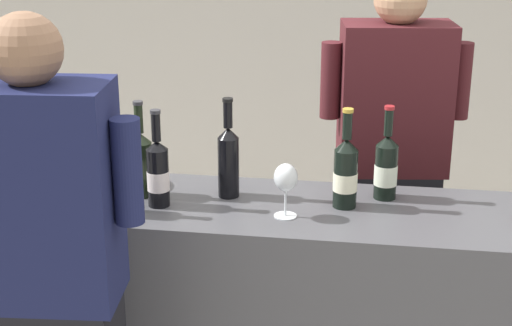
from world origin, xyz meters
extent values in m
cylinder|color=black|center=(-0.60, -0.14, 1.08)|extent=(0.08, 0.08, 0.21)
cone|color=black|center=(-0.60, -0.14, 1.20)|extent=(0.08, 0.08, 0.03)
cylinder|color=black|center=(-0.60, -0.14, 1.25)|extent=(0.03, 0.03, 0.07)
cylinder|color=#333338|center=(-0.60, -0.14, 1.29)|extent=(0.03, 0.03, 0.01)
cylinder|color=#EDEDCB|center=(-0.60, -0.14, 1.07)|extent=(0.08, 0.08, 0.07)
cylinder|color=black|center=(0.19, 0.03, 1.08)|extent=(0.08, 0.08, 0.20)
cone|color=black|center=(0.19, 0.03, 1.20)|extent=(0.08, 0.08, 0.04)
cylinder|color=black|center=(0.19, 0.03, 1.26)|extent=(0.03, 0.03, 0.09)
cylinder|color=#B79333|center=(0.19, 0.03, 1.31)|extent=(0.04, 0.04, 0.01)
cylinder|color=#EEECC9|center=(0.19, 0.03, 1.07)|extent=(0.08, 0.08, 0.06)
cylinder|color=black|center=(0.32, 0.13, 1.07)|extent=(0.08, 0.08, 0.19)
cone|color=black|center=(0.32, 0.13, 1.18)|extent=(0.08, 0.08, 0.04)
cylinder|color=black|center=(0.32, 0.13, 1.25)|extent=(0.03, 0.03, 0.09)
cylinder|color=maroon|center=(0.32, 0.13, 1.30)|extent=(0.03, 0.03, 0.01)
cylinder|color=silver|center=(0.32, 0.13, 1.06)|extent=(0.08, 0.08, 0.07)
cylinder|color=black|center=(-0.22, 0.06, 1.08)|extent=(0.07, 0.07, 0.21)
cone|color=black|center=(-0.22, 0.06, 1.21)|extent=(0.07, 0.07, 0.04)
cylinder|color=black|center=(-0.22, 0.06, 1.27)|extent=(0.03, 0.03, 0.09)
cylinder|color=black|center=(-0.22, 0.06, 1.32)|extent=(0.04, 0.04, 0.01)
cylinder|color=black|center=(-0.43, -0.06, 1.08)|extent=(0.07, 0.07, 0.20)
cone|color=black|center=(-0.43, -0.06, 1.19)|extent=(0.07, 0.07, 0.03)
cylinder|color=black|center=(-0.43, -0.06, 1.25)|extent=(0.03, 0.03, 0.09)
cylinder|color=#333338|center=(-0.43, -0.06, 1.31)|extent=(0.04, 0.04, 0.01)
cylinder|color=silver|center=(-0.43, -0.06, 1.07)|extent=(0.08, 0.08, 0.07)
cylinder|color=black|center=(-0.52, 0.03, 1.07)|extent=(0.08, 0.08, 0.19)
cone|color=black|center=(-0.52, 0.03, 1.19)|extent=(0.08, 0.08, 0.04)
cylinder|color=black|center=(-0.52, 0.03, 1.25)|extent=(0.03, 0.03, 0.10)
cylinder|color=#333338|center=(-0.52, 0.03, 1.31)|extent=(0.03, 0.03, 0.01)
cylinder|color=silver|center=(0.00, -0.09, 0.98)|extent=(0.08, 0.08, 0.00)
cylinder|color=silver|center=(0.00, -0.09, 1.03)|extent=(0.01, 0.01, 0.09)
ellipsoid|color=silver|center=(0.00, -0.09, 1.11)|extent=(0.08, 0.08, 0.09)
ellipsoid|color=maroon|center=(0.00, -0.09, 1.10)|extent=(0.06, 0.06, 0.03)
cylinder|color=silver|center=(-0.77, 0.10, 1.08)|extent=(0.22, 0.22, 0.20)
torus|color=silver|center=(-0.77, 0.10, 1.18)|extent=(0.23, 0.23, 0.01)
cube|color=black|center=(0.35, 0.59, 0.46)|extent=(0.41, 0.29, 0.92)
cube|color=#47191E|center=(0.35, 0.59, 1.21)|extent=(0.45, 0.30, 0.59)
cylinder|color=#47191E|center=(0.60, 0.63, 1.28)|extent=(0.08, 0.08, 0.30)
cylinder|color=#47191E|center=(0.10, 0.56, 1.28)|extent=(0.08, 0.08, 0.30)
cube|color=#191E47|center=(-0.61, -0.59, 1.21)|extent=(0.43, 0.27, 0.62)
sphere|color=#8C664C|center=(-0.61, -0.59, 1.61)|extent=(0.19, 0.19, 0.19)
cylinder|color=#191E47|center=(-0.37, -0.57, 1.29)|extent=(0.08, 0.08, 0.29)
camera|label=1|loc=(0.26, -2.43, 1.99)|focal=54.71mm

